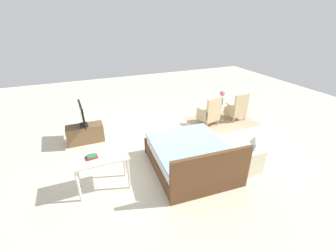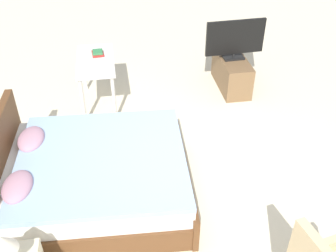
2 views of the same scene
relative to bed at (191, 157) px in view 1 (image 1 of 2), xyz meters
The scene contains 13 objects.
ground_plane 1.12m from the bed, 96.86° to the right, with size 16.00×16.00×0.00m, color beige.
floor_rug 2.86m from the bed, 138.35° to the right, with size 2.10×1.50×0.01m.
bed is the anchor object (origin of this frame).
armchair_by_window_left 3.23m from the bed, 145.46° to the right, with size 0.58×0.58×0.92m.
armchair_by_window_right 2.44m from the bed, 131.26° to the right, with size 0.64×0.64×0.92m.
side_table 2.91m from the bed, 136.95° to the right, with size 0.40×0.40×0.55m.
flower_vase 2.96m from the bed, 136.95° to the right, with size 0.17×0.17×0.48m.
nightstand 1.32m from the bed, 153.02° to the left, with size 0.44×0.41×0.57m.
table_lamp 1.41m from the bed, 152.99° to the left, with size 0.22×0.22×0.33m.
tv_stand 3.05m from the bed, 45.80° to the right, with size 0.96×0.40×0.50m.
tv_flatscreen 3.10m from the bed, 45.77° to the right, with size 0.22×0.91×0.61m.
vanity_desk 1.96m from the bed, ahead, with size 1.04×0.52×0.74m.
book_stack 2.14m from the bed, ahead, with size 0.23×0.18×0.05m.
Camera 1 is at (2.22, 4.78, 3.19)m, focal length 24.00 mm.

